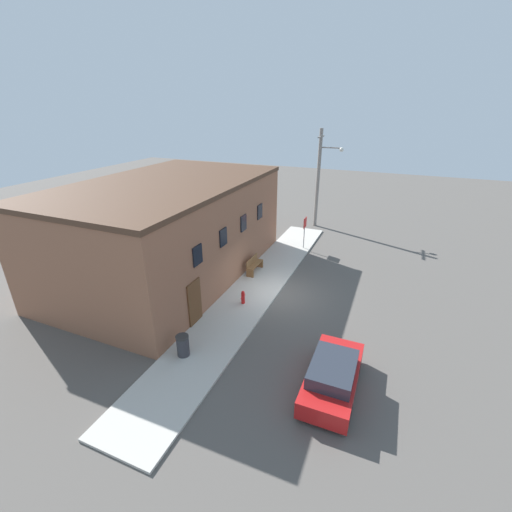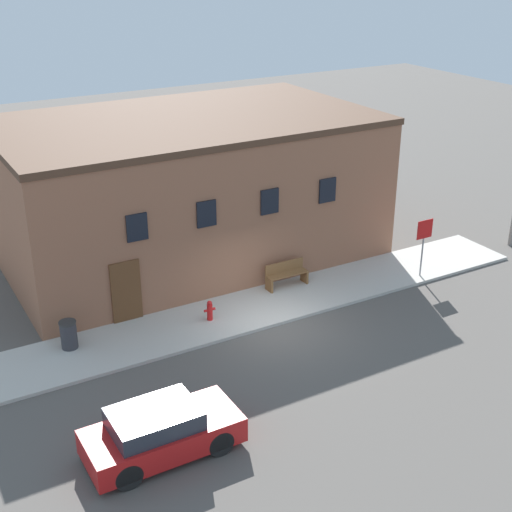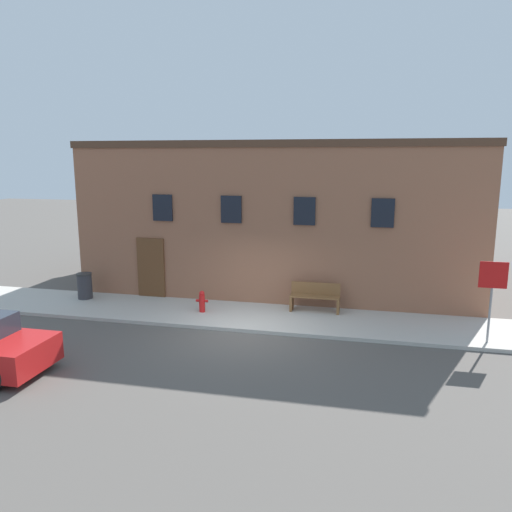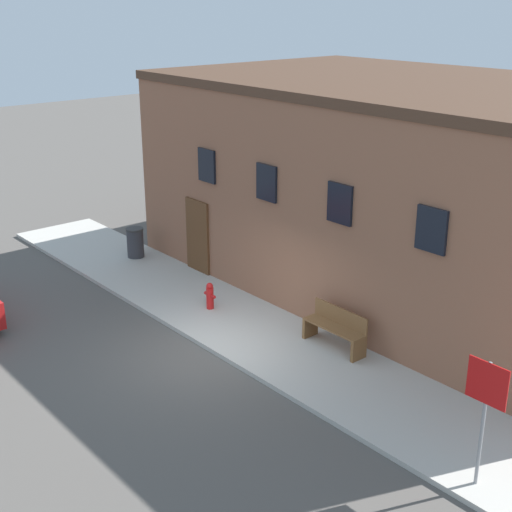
{
  "view_description": "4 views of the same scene",
  "coord_description": "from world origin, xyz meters",
  "px_view_note": "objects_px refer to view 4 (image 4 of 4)",
  "views": [
    {
      "loc": [
        -15.26,
        -5.07,
        9.36
      ],
      "look_at": [
        0.03,
        1.34,
        2.0
      ],
      "focal_mm": 24.0,
      "sensor_mm": 36.0,
      "label": 1
    },
    {
      "loc": [
        -10.67,
        -17.27,
        11.52
      ],
      "look_at": [
        0.03,
        1.34,
        2.0
      ],
      "focal_mm": 50.0,
      "sensor_mm": 36.0,
      "label": 2
    },
    {
      "loc": [
        3.36,
        -13.23,
        4.96
      ],
      "look_at": [
        0.03,
        1.34,
        2.0
      ],
      "focal_mm": 35.0,
      "sensor_mm": 36.0,
      "label": 3
    },
    {
      "loc": [
        11.58,
        -8.46,
        7.54
      ],
      "look_at": [
        0.03,
        1.34,
        2.0
      ],
      "focal_mm": 50.0,
      "sensor_mm": 36.0,
      "label": 4
    }
  ],
  "objects_px": {
    "fire_hydrant": "(210,296)",
    "stop_sign": "(485,400)",
    "bench": "(336,328)",
    "trash_bin": "(135,242)"
  },
  "relations": [
    {
      "from": "fire_hydrant",
      "to": "stop_sign",
      "type": "height_order",
      "value": "stop_sign"
    },
    {
      "from": "bench",
      "to": "trash_bin",
      "type": "bearing_deg",
      "value": -177.75
    },
    {
      "from": "bench",
      "to": "trash_bin",
      "type": "distance_m",
      "value": 8.01
    },
    {
      "from": "fire_hydrant",
      "to": "stop_sign",
      "type": "bearing_deg",
      "value": -5.96
    },
    {
      "from": "stop_sign",
      "to": "trash_bin",
      "type": "bearing_deg",
      "value": 173.61
    },
    {
      "from": "stop_sign",
      "to": "bench",
      "type": "bearing_deg",
      "value": 159.97
    },
    {
      "from": "fire_hydrant",
      "to": "bench",
      "type": "bearing_deg",
      "value": 14.12
    },
    {
      "from": "trash_bin",
      "to": "bench",
      "type": "bearing_deg",
      "value": 2.25
    },
    {
      "from": "fire_hydrant",
      "to": "bench",
      "type": "height_order",
      "value": "bench"
    },
    {
      "from": "stop_sign",
      "to": "trash_bin",
      "type": "relative_size",
      "value": 2.45
    }
  ]
}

